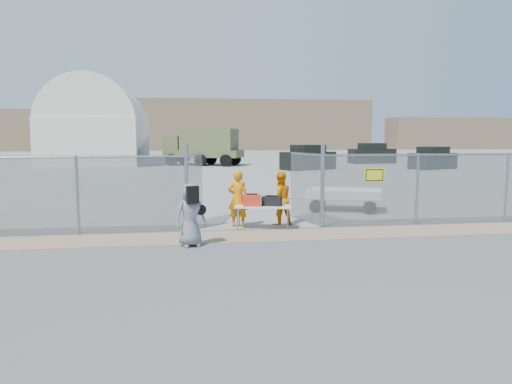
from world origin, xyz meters
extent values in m
plane|color=#4D4D4D|center=(0.00, 0.00, 0.00)|extent=(160.00, 160.00, 0.00)
cube|color=gray|center=(0.00, 42.00, 0.01)|extent=(160.00, 80.00, 0.01)
cube|color=#987A5E|center=(0.00, 1.00, 0.01)|extent=(44.00, 1.60, 0.01)
cube|color=red|center=(-0.12, 1.98, 0.86)|extent=(0.56, 0.41, 0.33)
cube|color=black|center=(0.47, 1.96, 0.83)|extent=(0.64, 0.51, 0.27)
imported|color=orange|center=(-0.48, 2.45, 0.85)|extent=(0.72, 0.57, 1.71)
imported|color=orange|center=(0.81, 2.51, 0.82)|extent=(0.90, 0.76, 1.64)
imported|color=slate|center=(-1.94, 0.03, 0.79)|extent=(0.88, 0.69, 1.58)
camera|label=1|loc=(-2.17, -12.26, 2.76)|focal=35.00mm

